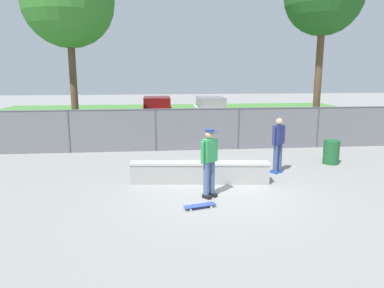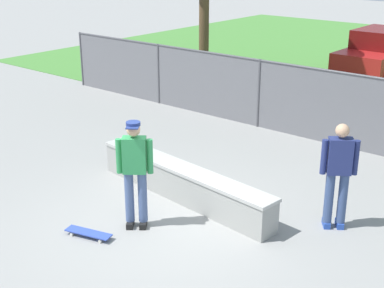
# 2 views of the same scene
# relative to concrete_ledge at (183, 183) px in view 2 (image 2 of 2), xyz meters

# --- Properties ---
(ground_plane) EXTENTS (80.00, 80.00, 0.00)m
(ground_plane) POSITION_rel_concrete_ledge_xyz_m (0.46, -1.00, -0.32)
(ground_plane) COLOR gray
(concrete_ledge) EXTENTS (4.17, 0.93, 0.64)m
(concrete_ledge) POSITION_rel_concrete_ledge_xyz_m (0.00, 0.00, 0.00)
(concrete_ledge) COLOR #999993
(concrete_ledge) RESTS_ON ground
(skateboarder) EXTENTS (0.49, 0.43, 1.84)m
(skateboarder) POSITION_rel_concrete_ledge_xyz_m (0.09, -1.29, 0.71)
(skateboarder) COLOR black
(skateboarder) RESTS_ON ground
(skateboard) EXTENTS (0.82, 0.41, 0.09)m
(skateboard) POSITION_rel_concrete_ledge_xyz_m (-0.25, -2.06, -0.25)
(skateboard) COLOR #334CB2
(skateboard) RESTS_ON ground
(chainlink_fence) EXTENTS (17.48, 0.07, 1.77)m
(chainlink_fence) POSITION_rel_concrete_ledge_xyz_m (0.46, 4.49, 0.64)
(chainlink_fence) COLOR #4C4C51
(chainlink_fence) RESTS_ON ground
(car_red) EXTENTS (2.03, 4.21, 1.66)m
(car_red) POSITION_rel_concrete_ledge_xyz_m (-1.15, 12.14, 0.52)
(car_red) COLOR #B21E1E
(car_red) RESTS_ON ground
(bystander) EXTENTS (0.51, 0.43, 1.82)m
(bystander) POSITION_rel_concrete_ledge_xyz_m (2.65, 0.77, 0.69)
(bystander) COLOR #2647A5
(bystander) RESTS_ON ground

